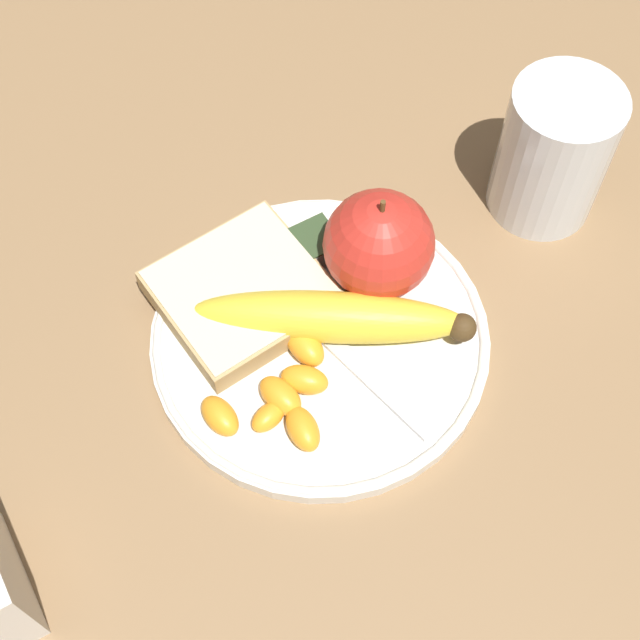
{
  "coord_description": "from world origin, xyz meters",
  "views": [
    {
      "loc": [
        -0.15,
        -0.26,
        0.55
      ],
      "look_at": [
        0.0,
        0.0,
        0.03
      ],
      "focal_mm": 50.0,
      "sensor_mm": 36.0,
      "label": 1
    }
  ],
  "objects_px": {
    "banana": "(336,322)",
    "jam_packet": "(310,247)",
    "plate": "(320,337)",
    "fork": "(324,334)",
    "juice_glass": "(552,156)",
    "bread_slice": "(242,293)",
    "apple": "(379,245)"
  },
  "relations": [
    {
      "from": "juice_glass",
      "to": "jam_packet",
      "type": "distance_m",
      "value": 0.19
    },
    {
      "from": "juice_glass",
      "to": "banana",
      "type": "distance_m",
      "value": 0.2
    },
    {
      "from": "banana",
      "to": "jam_packet",
      "type": "bearing_deg",
      "value": 74.98
    },
    {
      "from": "apple",
      "to": "jam_packet",
      "type": "height_order",
      "value": "apple"
    },
    {
      "from": "juice_glass",
      "to": "apple",
      "type": "xyz_separation_m",
      "value": [
        -0.15,
        -0.0,
        -0.0
      ]
    },
    {
      "from": "bread_slice",
      "to": "apple",
      "type": "bearing_deg",
      "value": -17.45
    },
    {
      "from": "apple",
      "to": "fork",
      "type": "relative_size",
      "value": 0.5
    },
    {
      "from": "plate",
      "to": "bread_slice",
      "type": "xyz_separation_m",
      "value": [
        -0.03,
        0.05,
        0.02
      ]
    },
    {
      "from": "bread_slice",
      "to": "fork",
      "type": "bearing_deg",
      "value": -56.48
    },
    {
      "from": "banana",
      "to": "bread_slice",
      "type": "height_order",
      "value": "banana"
    },
    {
      "from": "juice_glass",
      "to": "bread_slice",
      "type": "height_order",
      "value": "juice_glass"
    },
    {
      "from": "banana",
      "to": "apple",
      "type": "bearing_deg",
      "value": 28.7
    },
    {
      "from": "bread_slice",
      "to": "plate",
      "type": "bearing_deg",
      "value": -56.87
    },
    {
      "from": "banana",
      "to": "jam_packet",
      "type": "xyz_separation_m",
      "value": [
        0.02,
        0.07,
        -0.01
      ]
    },
    {
      "from": "plate",
      "to": "jam_packet",
      "type": "distance_m",
      "value": 0.07
    },
    {
      "from": "plate",
      "to": "apple",
      "type": "xyz_separation_m",
      "value": [
        0.06,
        0.02,
        0.04
      ]
    },
    {
      "from": "plate",
      "to": "fork",
      "type": "xyz_separation_m",
      "value": [
        0.0,
        -0.0,
        0.01
      ]
    },
    {
      "from": "jam_packet",
      "to": "bread_slice",
      "type": "bearing_deg",
      "value": -170.68
    },
    {
      "from": "fork",
      "to": "apple",
      "type": "bearing_deg",
      "value": -79.83
    },
    {
      "from": "juice_glass",
      "to": "jam_packet",
      "type": "bearing_deg",
      "value": 168.88
    },
    {
      "from": "plate",
      "to": "juice_glass",
      "type": "xyz_separation_m",
      "value": [
        0.21,
        0.02,
        0.04
      ]
    },
    {
      "from": "juice_glass",
      "to": "apple",
      "type": "height_order",
      "value": "juice_glass"
    },
    {
      "from": "plate",
      "to": "juice_glass",
      "type": "height_order",
      "value": "juice_glass"
    },
    {
      "from": "bread_slice",
      "to": "fork",
      "type": "relative_size",
      "value": 0.69
    },
    {
      "from": "plate",
      "to": "apple",
      "type": "height_order",
      "value": "apple"
    },
    {
      "from": "apple",
      "to": "banana",
      "type": "xyz_separation_m",
      "value": [
        -0.05,
        -0.03,
        -0.02
      ]
    },
    {
      "from": "banana",
      "to": "jam_packet",
      "type": "height_order",
      "value": "banana"
    },
    {
      "from": "plate",
      "to": "banana",
      "type": "bearing_deg",
      "value": -31.38
    },
    {
      "from": "plate",
      "to": "jam_packet",
      "type": "bearing_deg",
      "value": 66.04
    },
    {
      "from": "bread_slice",
      "to": "fork",
      "type": "distance_m",
      "value": 0.06
    },
    {
      "from": "plate",
      "to": "fork",
      "type": "relative_size",
      "value": 1.37
    },
    {
      "from": "fork",
      "to": "jam_packet",
      "type": "xyz_separation_m",
      "value": [
        0.03,
        0.06,
        0.01
      ]
    }
  ]
}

